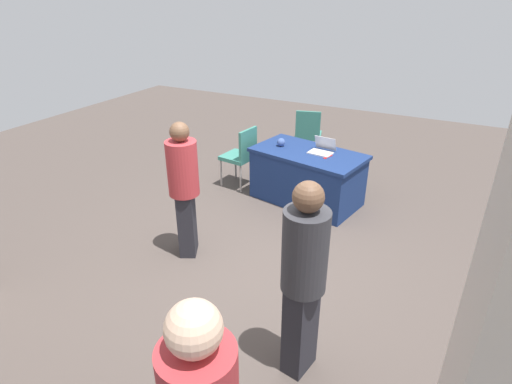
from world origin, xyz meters
name	(u,v)px	position (x,y,z in m)	size (l,w,h in m)	color
ground_plane	(253,269)	(0.00, 0.00, 0.00)	(14.40, 14.40, 0.00)	#4C423D
table_foreground	(307,177)	(0.09, -1.86, 0.38)	(1.69, 1.13, 0.77)	navy
chair_tucked_left	(241,153)	(1.18, -1.87, 0.55)	(0.49, 0.49, 0.96)	#9E9993
chair_tucked_right	(308,132)	(0.62, -3.25, 0.57)	(0.54, 0.54, 0.98)	#9E9993
person_presenter	(304,274)	(-0.95, 1.00, 0.95)	(0.39, 0.39, 1.70)	#26262D
person_attendee_standing	(184,185)	(0.84, 0.04, 0.89)	(0.46, 0.46, 1.60)	#26262D
laptop_silver	(322,150)	(-0.08, -1.92, 0.81)	(0.35, 0.33, 0.21)	silver
yarn_ball	(281,142)	(0.54, -1.90, 0.82)	(0.12, 0.12, 0.12)	#3F5999
scissors_red	(328,157)	(-0.21, -1.80, 0.77)	(0.18, 0.04, 0.01)	red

